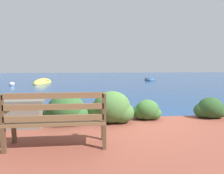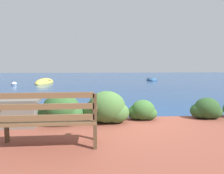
{
  "view_description": "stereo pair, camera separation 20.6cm",
  "coord_description": "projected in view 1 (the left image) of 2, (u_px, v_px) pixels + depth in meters",
  "views": [
    {
      "loc": [
        -1.03,
        -5.0,
        1.55
      ],
      "look_at": [
        0.1,
        5.78,
        0.4
      ],
      "focal_mm": 32.0,
      "sensor_mm": 36.0,
      "label": 1
    },
    {
      "loc": [
        -0.82,
        -5.02,
        1.55
      ],
      "look_at": [
        0.1,
        5.78,
        0.4
      ],
      "focal_mm": 32.0,
      "sensor_mm": 36.0,
      "label": 2
    }
  ],
  "objects": [
    {
      "name": "park_bench",
      "position": [
        56.0,
        118.0,
        3.23
      ],
      "size": [
        1.61,
        0.48,
        0.93
      ],
      "rotation": [
        0.0,
        0.0,
        -0.01
      ],
      "color": "brown",
      "rests_on": "patio_terrace"
    },
    {
      "name": "hedge_clump_far_left",
      "position": [
        11.0,
        111.0,
        4.58
      ],
      "size": [
        1.0,
        0.72,
        0.68
      ],
      "color": "#2D5628",
      "rests_on": "patio_terrace"
    },
    {
      "name": "hedge_clump_centre",
      "position": [
        111.0,
        109.0,
        4.69
      ],
      "size": [
        1.1,
        0.79,
        0.75
      ],
      "color": "#426B33",
      "rests_on": "patio_terrace"
    },
    {
      "name": "ground_plane",
      "position": [
        131.0,
        125.0,
        5.22
      ],
      "size": [
        80.0,
        80.0,
        0.0
      ],
      "color": "navy"
    },
    {
      "name": "hedge_clump_right",
      "position": [
        147.0,
        111.0,
        4.97
      ],
      "size": [
        0.73,
        0.53,
        0.5
      ],
      "color": "#38662D",
      "rests_on": "patio_terrace"
    },
    {
      "name": "mooring_buoy",
      "position": [
        12.0,
        85.0,
        15.76
      ],
      "size": [
        0.45,
        0.45,
        0.41
      ],
      "color": "white",
      "rests_on": "ground_plane"
    },
    {
      "name": "hedge_clump_left",
      "position": [
        66.0,
        111.0,
        4.54
      ],
      "size": [
        1.04,
        0.75,
        0.71
      ],
      "color": "#2D5628",
      "rests_on": "patio_terrace"
    },
    {
      "name": "rowboat_nearest",
      "position": [
        43.0,
        83.0,
        17.56
      ],
      "size": [
        1.55,
        3.22,
        0.79
      ],
      "rotation": [
        0.0,
        0.0,
        4.56
      ],
      "color": "#DBC64C",
      "rests_on": "ground_plane"
    },
    {
      "name": "rowboat_mid",
      "position": [
        150.0,
        80.0,
        21.54
      ],
      "size": [
        1.79,
        2.9,
        0.61
      ],
      "rotation": [
        0.0,
        0.0,
        4.45
      ],
      "color": "#2D517A",
      "rests_on": "ground_plane"
    },
    {
      "name": "hedge_clump_far_right",
      "position": [
        210.0,
        109.0,
        5.11
      ],
      "size": [
        0.78,
        0.56,
        0.53
      ],
      "color": "#284C23",
      "rests_on": "patio_terrace"
    }
  ]
}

